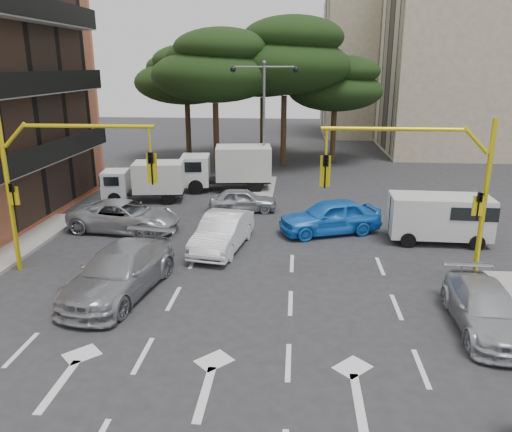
# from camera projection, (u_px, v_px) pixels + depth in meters

# --- Properties ---
(ground) EXTENTS (120.00, 120.00, 0.00)m
(ground) POSITION_uv_depth(u_px,v_px,m) (231.00, 301.00, 16.92)
(ground) COLOR #28282B
(ground) RESTS_ON ground
(median_strip) EXTENTS (1.40, 6.00, 0.15)m
(median_strip) POSITION_uv_depth(u_px,v_px,m) (264.00, 188.00, 32.15)
(median_strip) COLOR gray
(median_strip) RESTS_ON ground
(apartment_beige_near) EXTENTS (20.20, 12.15, 18.70)m
(apartment_beige_near) POSITION_uv_depth(u_px,v_px,m) (507.00, 44.00, 43.12)
(apartment_beige_near) COLOR tan
(apartment_beige_near) RESTS_ON ground
(apartment_beige_far) EXTENTS (16.20, 12.15, 16.70)m
(apartment_beige_far) POSITION_uv_depth(u_px,v_px,m) (397.00, 58.00, 55.41)
(apartment_beige_far) COLOR tan
(apartment_beige_far) RESTS_ON ground
(pine_left_near) EXTENTS (9.15, 9.15, 10.23)m
(pine_left_near) POSITION_uv_depth(u_px,v_px,m) (215.00, 66.00, 35.95)
(pine_left_near) COLOR #382616
(pine_left_near) RESTS_ON ground
(pine_center) EXTENTS (9.98, 9.98, 11.16)m
(pine_center) POSITION_uv_depth(u_px,v_px,m) (285.00, 56.00, 37.26)
(pine_center) COLOR #382616
(pine_center) RESTS_ON ground
(pine_left_far) EXTENTS (8.32, 8.32, 9.30)m
(pine_left_far) POSITION_uv_depth(u_px,v_px,m) (187.00, 75.00, 40.20)
(pine_left_far) COLOR #382616
(pine_left_far) RESTS_ON ground
(pine_right) EXTENTS (7.49, 7.49, 8.37)m
(pine_right) POSITION_uv_depth(u_px,v_px,m) (336.00, 84.00, 39.45)
(pine_right) COLOR #382616
(pine_right) RESTS_ON ground
(pine_back) EXTENTS (9.15, 9.15, 10.23)m
(pine_back) POSITION_uv_depth(u_px,v_px,m) (263.00, 66.00, 42.39)
(pine_back) COLOR #382616
(pine_back) RESTS_ON ground
(signal_mast_right) EXTENTS (5.79, 0.37, 6.00)m
(signal_mast_right) POSITION_uv_depth(u_px,v_px,m) (433.00, 180.00, 17.15)
(signal_mast_right) COLOR yellow
(signal_mast_right) RESTS_ON ground
(signal_mast_left) EXTENTS (5.79, 0.37, 6.00)m
(signal_mast_left) POSITION_uv_depth(u_px,v_px,m) (53.00, 173.00, 18.22)
(signal_mast_left) COLOR yellow
(signal_mast_left) RESTS_ON ground
(street_lamp_center) EXTENTS (4.16, 0.36, 7.77)m
(street_lamp_center) POSITION_uv_depth(u_px,v_px,m) (264.00, 103.00, 30.59)
(street_lamp_center) COLOR slate
(street_lamp_center) RESTS_ON median_strip
(car_white_hatch) EXTENTS (2.37, 4.89, 1.55)m
(car_white_hatch) POSITION_uv_depth(u_px,v_px,m) (222.00, 232.00, 21.47)
(car_white_hatch) COLOR silver
(car_white_hatch) RESTS_ON ground
(car_blue_compact) EXTENTS (5.16, 3.45, 1.63)m
(car_blue_compact) POSITION_uv_depth(u_px,v_px,m) (330.00, 217.00, 23.50)
(car_blue_compact) COLOR blue
(car_blue_compact) RESTS_ON ground
(car_silver_wagon) EXTENTS (3.17, 5.90, 1.62)m
(car_silver_wagon) POSITION_uv_depth(u_px,v_px,m) (120.00, 271.00, 17.28)
(car_silver_wagon) COLOR gray
(car_silver_wagon) RESTS_ON ground
(car_silver_cross_a) EXTENTS (5.56, 3.15, 1.47)m
(car_silver_cross_a) POSITION_uv_depth(u_px,v_px,m) (125.00, 216.00, 23.86)
(car_silver_cross_a) COLOR #A8ACB0
(car_silver_cross_a) RESTS_ON ground
(car_silver_cross_b) EXTENTS (3.79, 1.80, 1.25)m
(car_silver_cross_b) POSITION_uv_depth(u_px,v_px,m) (243.00, 200.00, 27.14)
(car_silver_cross_b) COLOR #A0A1A8
(car_silver_cross_b) RESTS_ON ground
(car_silver_parked) EXTENTS (2.01, 4.62, 1.32)m
(car_silver_parked) POSITION_uv_depth(u_px,v_px,m) (486.00, 309.00, 14.96)
(car_silver_parked) COLOR #A5A6AD
(car_silver_parked) RESTS_ON ground
(van_white) EXTENTS (4.39, 2.09, 2.17)m
(van_white) POSITION_uv_depth(u_px,v_px,m) (439.00, 219.00, 22.28)
(van_white) COLOR silver
(van_white) RESTS_ON ground
(box_truck_a) EXTENTS (4.91, 2.60, 2.30)m
(box_truck_a) POSITION_uv_depth(u_px,v_px,m) (144.00, 182.00, 28.95)
(box_truck_a) COLOR silver
(box_truck_a) RESTS_ON ground
(box_truck_b) EXTENTS (5.93, 3.03, 2.80)m
(box_truck_b) POSITION_uv_depth(u_px,v_px,m) (227.00, 168.00, 31.47)
(box_truck_b) COLOR silver
(box_truck_b) RESTS_ON ground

